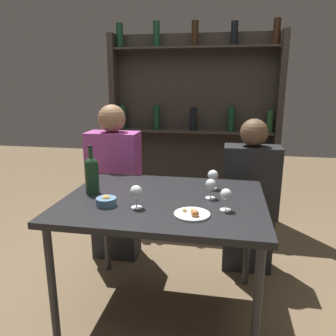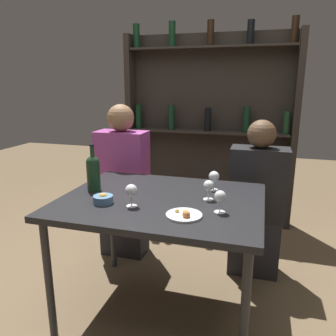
{
  "view_description": "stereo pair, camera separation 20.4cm",
  "coord_description": "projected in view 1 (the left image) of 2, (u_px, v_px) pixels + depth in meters",
  "views": [
    {
      "loc": [
        0.35,
        -1.8,
        1.44
      ],
      "look_at": [
        0.0,
        0.14,
        0.93
      ],
      "focal_mm": 35.0,
      "sensor_mm": 36.0,
      "label": 1
    },
    {
      "loc": [
        0.55,
        -1.75,
        1.44
      ],
      "look_at": [
        0.0,
        0.14,
        0.93
      ],
      "focal_mm": 35.0,
      "sensor_mm": 36.0,
      "label": 2
    }
  ],
  "objects": [
    {
      "name": "wine_glass_0",
      "position": [
        136.0,
        192.0,
        1.77
      ],
      "size": [
        0.07,
        0.07,
        0.13
      ],
      "color": "silver",
      "rests_on": "dining_table"
    },
    {
      "name": "seated_person_left",
      "position": [
        115.0,
        187.0,
        2.69
      ],
      "size": [
        0.41,
        0.22,
        1.28
      ],
      "color": "#26262B",
      "rests_on": "ground_plane"
    },
    {
      "name": "wine_rack_wall",
      "position": [
        194.0,
        122.0,
        3.46
      ],
      "size": [
        1.75,
        0.21,
        2.03
      ],
      "color": "#28231E",
      "rests_on": "ground_plane"
    },
    {
      "name": "wine_bottle",
      "position": [
        92.0,
        174.0,
        2.0
      ],
      "size": [
        0.08,
        0.08,
        0.3
      ],
      "color": "#19381E",
      "rests_on": "dining_table"
    },
    {
      "name": "wine_glass_1",
      "position": [
        213.0,
        176.0,
        2.1
      ],
      "size": [
        0.07,
        0.07,
        0.13
      ],
      "color": "silver",
      "rests_on": "dining_table"
    },
    {
      "name": "dining_table",
      "position": [
        164.0,
        209.0,
        1.96
      ],
      "size": [
        1.18,
        0.93,
        0.78
      ],
      "color": "black",
      "rests_on": "ground_plane"
    },
    {
      "name": "food_plate_0",
      "position": [
        192.0,
        214.0,
        1.69
      ],
      "size": [
        0.19,
        0.19,
        0.04
      ],
      "color": "silver",
      "rests_on": "dining_table"
    },
    {
      "name": "wine_glass_2",
      "position": [
        211.0,
        185.0,
        1.92
      ],
      "size": [
        0.06,
        0.06,
        0.12
      ],
      "color": "silver",
      "rests_on": "dining_table"
    },
    {
      "name": "wine_glass_3",
      "position": [
        226.0,
        195.0,
        1.74
      ],
      "size": [
        0.06,
        0.06,
        0.12
      ],
      "color": "silver",
      "rests_on": "dining_table"
    },
    {
      "name": "seated_person_right",
      "position": [
        249.0,
        201.0,
        2.52
      ],
      "size": [
        0.41,
        0.22,
        1.19
      ],
      "color": "#26262B",
      "rests_on": "ground_plane"
    },
    {
      "name": "snack_bowl",
      "position": [
        106.0,
        201.0,
        1.82
      ],
      "size": [
        0.11,
        0.11,
        0.06
      ],
      "color": "#4C7299",
      "rests_on": "dining_table"
    },
    {
      "name": "ground_plane",
      "position": [
        164.0,
        310.0,
        2.14
      ],
      "size": [
        10.0,
        10.0,
        0.0
      ],
      "primitive_type": "plane",
      "color": "brown"
    }
  ]
}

